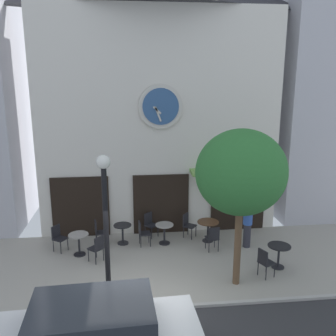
{
  "coord_description": "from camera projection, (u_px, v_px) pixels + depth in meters",
  "views": [
    {
      "loc": [
        -0.24,
        -8.3,
        5.81
      ],
      "look_at": [
        0.95,
        2.47,
        3.16
      ],
      "focal_mm": 39.28,
      "sensor_mm": 36.0,
      "label": 1
    }
  ],
  "objects": [
    {
      "name": "clock_building",
      "position": [
        158.0,
        88.0,
        14.16
      ],
      "size": [
        9.02,
        3.7,
        10.53
      ],
      "color": "silver",
      "rests_on": "ground_plane"
    },
    {
      "name": "cafe_table_center_right",
      "position": [
        208.0,
        227.0,
        13.34
      ],
      "size": [
        0.78,
        0.78,
        0.76
      ],
      "color": "black",
      "rests_on": "ground_plane"
    },
    {
      "name": "cafe_chair_near_tree",
      "position": [
        58.0,
        236.0,
        12.62
      ],
      "size": [
        0.56,
        0.56,
        0.9
      ],
      "color": "black",
      "rests_on": "ground_plane"
    },
    {
      "name": "cafe_table_rightmost",
      "position": [
        164.0,
        231.0,
        13.16
      ],
      "size": [
        0.65,
        0.65,
        0.73
      ],
      "color": "black",
      "rests_on": "ground_plane"
    },
    {
      "name": "ground_plane",
      "position": [
        143.0,
        330.0,
        8.75
      ],
      "size": [
        26.46,
        11.31,
        0.13
      ],
      "color": "#9E998E"
    },
    {
      "name": "cafe_table_leftmost",
      "position": [
        79.0,
        241.0,
        12.31
      ],
      "size": [
        0.67,
        0.67,
        0.74
      ],
      "color": "black",
      "rests_on": "ground_plane"
    },
    {
      "name": "pedestrian_blue",
      "position": [
        248.0,
        224.0,
        12.83
      ],
      "size": [
        0.43,
        0.43,
        1.67
      ],
      "color": "#2D2D38",
      "rests_on": "ground_plane"
    },
    {
      "name": "cafe_chair_near_lamp",
      "position": [
        265.0,
        261.0,
        10.92
      ],
      "size": [
        0.53,
        0.53,
        0.9
      ],
      "color": "black",
      "rests_on": "ground_plane"
    },
    {
      "name": "cafe_table_center",
      "position": [
        279.0,
        252.0,
        11.48
      ],
      "size": [
        0.71,
        0.71,
        0.75
      ],
      "color": "black",
      "rests_on": "ground_plane"
    },
    {
      "name": "cafe_table_near_curb",
      "position": [
        123.0,
        231.0,
        13.17
      ],
      "size": [
        0.64,
        0.64,
        0.72
      ],
      "color": "black",
      "rests_on": "ground_plane"
    },
    {
      "name": "cafe_chair_under_awning",
      "position": [
        142.0,
        232.0,
        13.0
      ],
      "size": [
        0.44,
        0.44,
        0.9
      ],
      "color": "black",
      "rests_on": "ground_plane"
    },
    {
      "name": "cafe_chair_corner",
      "position": [
        188.0,
        223.0,
        13.73
      ],
      "size": [
        0.56,
        0.56,
        0.9
      ],
      "color": "black",
      "rests_on": "ground_plane"
    },
    {
      "name": "street_lamp",
      "position": [
        106.0,
        228.0,
        9.59
      ],
      "size": [
        0.36,
        0.36,
        3.96
      ],
      "color": "black",
      "rests_on": "ground_plane"
    },
    {
      "name": "street_tree",
      "position": [
        241.0,
        173.0,
        9.93
      ],
      "size": [
        2.5,
        2.25,
        4.52
      ],
      "color": "brown",
      "rests_on": "ground_plane"
    },
    {
      "name": "cafe_chair_mid_row",
      "position": [
        213.0,
        237.0,
        12.57
      ],
      "size": [
        0.46,
        0.46,
        0.9
      ],
      "color": "black",
      "rests_on": "ground_plane"
    },
    {
      "name": "cafe_chair_facing_street",
      "position": [
        97.0,
        247.0,
        11.83
      ],
      "size": [
        0.57,
        0.57,
        0.9
      ],
      "color": "black",
      "rests_on": "ground_plane"
    },
    {
      "name": "cafe_chair_outer",
      "position": [
        99.0,
        231.0,
        13.07
      ],
      "size": [
        0.46,
        0.46,
        0.9
      ],
      "color": "black",
      "rests_on": "ground_plane"
    },
    {
      "name": "cafe_chair_curbside",
      "position": [
        150.0,
        223.0,
        13.79
      ],
      "size": [
        0.56,
        0.56,
        0.9
      ],
      "color": "black",
      "rests_on": "ground_plane"
    }
  ]
}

